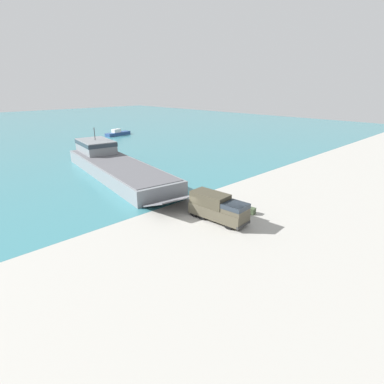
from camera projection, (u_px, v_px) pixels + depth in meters
ground_plane at (189, 215)px, 35.63m from camera, size 240.00×240.00×0.00m
landing_craft at (113, 164)px, 52.42m from camera, size 12.33×36.67×7.07m
military_truck at (218, 207)px, 33.77m from camera, size 2.92×7.19×3.06m
soldier_on_ramp at (228, 203)px, 36.71m from camera, size 0.49×0.35×1.77m
moored_boat_b at (118, 133)px, 93.32m from camera, size 8.68×3.74×1.98m
cargo_crate at (251, 211)px, 35.95m from camera, size 0.88×1.00×0.75m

